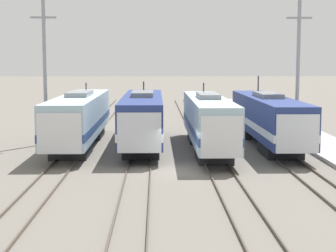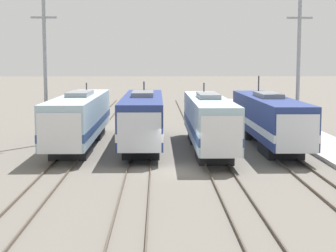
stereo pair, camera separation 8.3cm
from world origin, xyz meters
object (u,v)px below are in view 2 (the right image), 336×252
(catenary_tower_right, at_px, (298,70))
(locomotive_far_left, at_px, (79,119))
(locomotive_center_left, at_px, (143,119))
(catenary_tower_left, at_px, (45,70))
(locomotive_center_right, at_px, (209,122))
(locomotive_far_right, at_px, (269,119))

(catenary_tower_right, bearing_deg, locomotive_far_left, -175.53)
(locomotive_center_left, height_order, catenary_tower_left, catenary_tower_left)
(locomotive_far_left, relative_size, catenary_tower_left, 1.67)
(locomotive_center_right, xyz_separation_m, catenary_tower_right, (7.55, 3.74, 3.75))
(locomotive_far_left, xyz_separation_m, locomotive_center_left, (4.96, -0.14, -0.00))
(locomotive_center_left, bearing_deg, catenary_tower_left, 169.08)
(catenary_tower_right, bearing_deg, catenary_tower_left, 180.00)
(locomotive_center_left, relative_size, locomotive_center_right, 1.02)
(locomotive_center_right, height_order, catenary_tower_right, catenary_tower_right)
(catenary_tower_right, bearing_deg, locomotive_far_right, -151.77)
(locomotive_far_left, height_order, locomotive_center_left, locomotive_center_left)
(locomotive_center_left, bearing_deg, locomotive_far_left, 178.37)
(locomotive_center_left, bearing_deg, locomotive_center_right, -24.19)
(locomotive_center_left, relative_size, locomotive_far_right, 0.95)
(locomotive_far_left, relative_size, locomotive_center_right, 1.07)
(locomotive_center_left, distance_m, catenary_tower_right, 13.14)
(catenary_tower_left, height_order, catenary_tower_right, same)
(locomotive_far_left, xyz_separation_m, catenary_tower_left, (-2.84, 1.36, 3.74))
(catenary_tower_left, xyz_separation_m, catenary_tower_right, (20.32, 0.00, 0.00))
(locomotive_far_left, distance_m, locomotive_far_right, 14.89)
(locomotive_center_right, bearing_deg, locomotive_center_left, 155.81)
(catenary_tower_left, bearing_deg, catenary_tower_right, 0.00)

